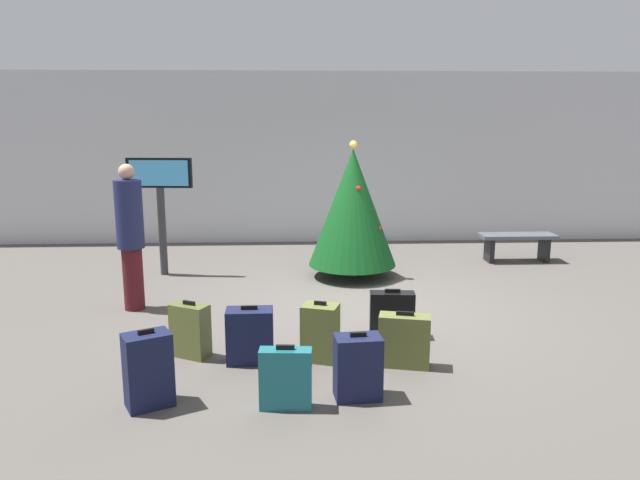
{
  "coord_description": "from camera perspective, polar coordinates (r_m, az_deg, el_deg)",
  "views": [
    {
      "loc": [
        -0.89,
        -7.56,
        2.5
      ],
      "look_at": [
        -0.54,
        0.15,
        0.9
      ],
      "focal_mm": 33.91,
      "sensor_mm": 36.0,
      "label": 1
    }
  ],
  "objects": [
    {
      "name": "ground_plane",
      "position": [
        8.01,
        3.97,
        -6.5
      ],
      "size": [
        16.0,
        16.0,
        0.0
      ],
      "primitive_type": "plane",
      "color": "#514C47"
    },
    {
      "name": "suitcase_2",
      "position": [
        5.55,
        -15.9,
        -11.72
      ],
      "size": [
        0.47,
        0.41,
        0.7
      ],
      "color": "#141938",
      "rests_on": "ground_plane"
    },
    {
      "name": "traveller_0",
      "position": [
        8.11,
        -17.46,
        0.57
      ],
      "size": [
        0.49,
        0.49,
        1.9
      ],
      "color": "#4C1419",
      "rests_on": "ground_plane"
    },
    {
      "name": "back_wall",
      "position": [
        12.06,
        1.68,
        7.74
      ],
      "size": [
        16.0,
        0.2,
        3.33
      ],
      "primitive_type": "cube",
      "color": "silver",
      "rests_on": "ground_plane"
    },
    {
      "name": "suitcase_0",
      "position": [
        6.54,
        -12.15,
        -8.35
      ],
      "size": [
        0.45,
        0.37,
        0.61
      ],
      "color": "#59602D",
      "rests_on": "ground_plane"
    },
    {
      "name": "suitcase_3",
      "position": [
        5.52,
        3.59,
        -11.89
      ],
      "size": [
        0.43,
        0.3,
        0.62
      ],
      "color": "#141938",
      "rests_on": "ground_plane"
    },
    {
      "name": "suitcase_5",
      "position": [
        5.35,
        -3.26,
        -12.93
      ],
      "size": [
        0.46,
        0.19,
        0.58
      ],
      "color": "#19606B",
      "rests_on": "ground_plane"
    },
    {
      "name": "waiting_bench",
      "position": [
        11.01,
        18.11,
        -0.13
      ],
      "size": [
        1.29,
        0.44,
        0.48
      ],
      "color": "#4C5159",
      "rests_on": "ground_plane"
    },
    {
      "name": "suitcase_1",
      "position": [
        6.29,
        -6.63,
        -8.97
      ],
      "size": [
        0.48,
        0.28,
        0.61
      ],
      "color": "#141938",
      "rests_on": "ground_plane"
    },
    {
      "name": "suitcase_6",
      "position": [
        6.23,
        7.96,
        -9.39
      ],
      "size": [
        0.55,
        0.33,
        0.57
      ],
      "color": "#59602D",
      "rests_on": "ground_plane"
    },
    {
      "name": "suitcase_7",
      "position": [
        6.99,
        6.8,
        -7.0
      ],
      "size": [
        0.52,
        0.24,
        0.57
      ],
      "color": "black",
      "rests_on": "ground_plane"
    },
    {
      "name": "suitcase_4",
      "position": [
        6.3,
        0.03,
        -8.73
      ],
      "size": [
        0.42,
        0.36,
        0.64
      ],
      "color": "#59602D",
      "rests_on": "ground_plane"
    },
    {
      "name": "holiday_tree",
      "position": [
        9.34,
        3.1,
        3.08
      ],
      "size": [
        1.37,
        1.37,
        2.12
      ],
      "color": "#4C3319",
      "rests_on": "ground_plane"
    },
    {
      "name": "flight_info_kiosk",
      "position": [
        9.75,
        -14.84,
        4.39
      ],
      "size": [
        1.02,
        0.18,
        1.85
      ],
      "color": "#333338",
      "rests_on": "ground_plane"
    }
  ]
}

